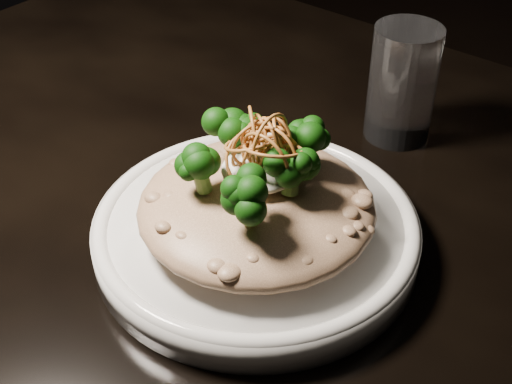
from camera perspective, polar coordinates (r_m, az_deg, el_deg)
table at (r=0.65m, az=0.86°, el=-8.62°), size 1.10×0.80×0.75m
plate at (r=0.57m, az=-0.00°, el=-3.32°), size 0.26×0.26×0.03m
risotto at (r=0.54m, az=0.05°, el=-1.17°), size 0.18×0.18×0.04m
broccoli at (r=0.52m, az=-0.27°, el=2.71°), size 0.12×0.12×0.04m
cheese at (r=0.53m, az=0.31°, el=1.81°), size 0.06×0.06×0.02m
shallots at (r=0.52m, az=0.78°, el=3.93°), size 0.05×0.05×0.03m
drinking_glass at (r=0.69m, az=11.63°, el=8.49°), size 0.07×0.07×0.11m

